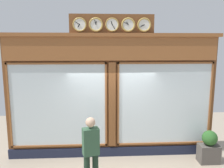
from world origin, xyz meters
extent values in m
cube|color=brown|center=(0.00, -0.15, 1.75)|extent=(6.03, 0.30, 3.50)
cube|color=#191E33|center=(0.00, 0.02, 0.14)|extent=(6.03, 0.08, 0.28)
cube|color=brown|center=(0.00, 0.04, 3.17)|extent=(5.91, 0.08, 0.65)
cube|color=brown|center=(0.00, 0.02, 3.55)|extent=(6.15, 0.20, 0.10)
cube|color=silver|center=(-1.53, 0.01, 1.58)|extent=(2.66, 0.02, 2.35)
cube|color=brown|center=(-1.53, 0.04, 2.78)|extent=(2.76, 0.04, 0.05)
cube|color=brown|center=(-1.53, 0.04, 0.37)|extent=(2.76, 0.04, 0.05)
cube|color=brown|center=(-2.89, 0.04, 1.58)|extent=(0.05, 0.04, 2.45)
cube|color=brown|center=(-0.18, 0.04, 1.58)|extent=(0.05, 0.04, 2.45)
cube|color=silver|center=(1.53, 0.01, 1.58)|extent=(2.66, 0.02, 2.35)
cube|color=brown|center=(1.53, 0.04, 2.78)|extent=(2.76, 0.04, 0.05)
cube|color=brown|center=(1.53, 0.04, 0.37)|extent=(2.76, 0.04, 0.05)
cube|color=brown|center=(2.89, 0.04, 1.58)|extent=(0.05, 0.04, 2.45)
cube|color=brown|center=(0.18, 0.04, 1.58)|extent=(0.05, 0.04, 2.45)
cube|color=brown|center=(0.00, 0.03, 1.58)|extent=(0.20, 0.10, 2.45)
cube|color=brown|center=(0.00, -0.02, 3.82)|extent=(2.32, 0.06, 0.58)
cylinder|color=white|center=(-0.87, 0.06, 3.82)|extent=(0.31, 0.02, 0.31)
torus|color=#B79347|center=(-0.87, 0.06, 3.82)|extent=(0.38, 0.05, 0.38)
cube|color=black|center=(-0.83, 0.07, 3.80)|extent=(0.08, 0.01, 0.05)
cube|color=black|center=(-0.82, 0.07, 3.78)|extent=(0.12, 0.01, 0.08)
sphere|color=black|center=(-0.87, 0.08, 3.82)|extent=(0.02, 0.02, 0.02)
cylinder|color=white|center=(-0.44, 0.06, 3.82)|extent=(0.31, 0.02, 0.31)
torus|color=#B79347|center=(-0.44, 0.06, 3.82)|extent=(0.39, 0.05, 0.39)
cube|color=black|center=(-0.41, 0.07, 3.85)|extent=(0.06, 0.01, 0.08)
cube|color=black|center=(-0.38, 0.07, 3.85)|extent=(0.12, 0.01, 0.07)
sphere|color=black|center=(-0.44, 0.08, 3.82)|extent=(0.02, 0.02, 0.02)
cylinder|color=white|center=(0.00, 0.06, 3.82)|extent=(0.31, 0.02, 0.31)
torus|color=#B79347|center=(0.00, 0.06, 3.82)|extent=(0.37, 0.03, 0.37)
cube|color=black|center=(0.01, 0.07, 3.86)|extent=(0.04, 0.01, 0.09)
cube|color=black|center=(-0.04, 0.07, 3.76)|extent=(0.09, 0.01, 0.11)
sphere|color=black|center=(0.00, 0.08, 3.82)|extent=(0.02, 0.02, 0.02)
cylinder|color=white|center=(0.44, 0.06, 3.82)|extent=(0.31, 0.02, 0.31)
torus|color=#B79347|center=(0.44, 0.06, 3.82)|extent=(0.38, 0.05, 0.38)
cube|color=black|center=(0.43, 0.07, 3.86)|extent=(0.03, 0.01, 0.09)
cube|color=black|center=(0.45, 0.07, 3.88)|extent=(0.04, 0.01, 0.13)
sphere|color=black|center=(0.44, 0.08, 3.82)|extent=(0.02, 0.02, 0.02)
cylinder|color=white|center=(0.87, 0.06, 3.82)|extent=(0.31, 0.02, 0.31)
torus|color=#B79347|center=(0.87, 0.06, 3.82)|extent=(0.37, 0.04, 0.37)
cube|color=black|center=(0.90, 0.07, 3.78)|extent=(0.06, 0.01, 0.08)
cube|color=black|center=(0.93, 0.07, 3.85)|extent=(0.12, 0.01, 0.08)
sphere|color=black|center=(0.87, 0.08, 3.82)|extent=(0.02, 0.02, 0.02)
cube|color=#33563D|center=(0.56, 1.51, 1.13)|extent=(0.41, 0.31, 0.62)
sphere|color=tan|center=(0.56, 1.51, 1.58)|extent=(0.22, 0.22, 0.22)
cube|color=#4C4742|center=(-2.70, 0.53, 0.26)|extent=(0.56, 0.36, 0.51)
sphere|color=#285623|center=(-2.70, 0.53, 0.72)|extent=(0.42, 0.42, 0.42)
camera|label=1|loc=(0.35, 6.34, 3.25)|focal=36.36mm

